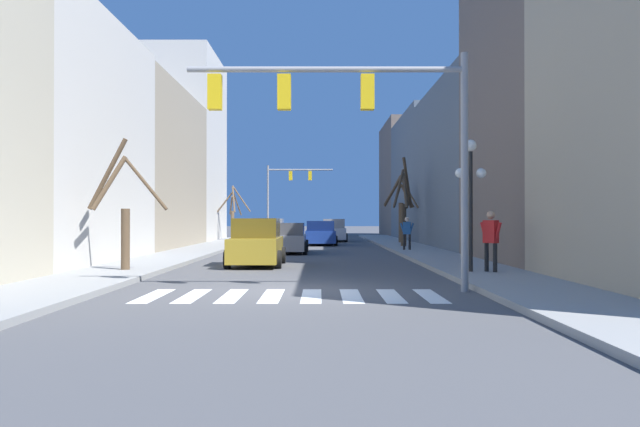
{
  "coord_description": "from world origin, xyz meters",
  "views": [
    {
      "loc": [
        0.64,
        -15.2,
        1.77
      ],
      "look_at": [
        0.46,
        24.83,
        2.06
      ],
      "focal_mm": 35.0,
      "sensor_mm": 36.0,
      "label": 1
    }
  ],
  "objects_px": {
    "street_lamp_right_corner": "(474,178)",
    "pedestrian_crossing_street": "(494,236)",
    "car_parked_left_near": "(337,231)",
    "street_tree_left_mid": "(236,214)",
    "street_tree_right_far": "(406,204)",
    "car_parked_left_mid": "(268,231)",
    "traffic_signal_far": "(289,186)",
    "car_driving_away_lane": "(259,244)",
    "street_tree_left_near": "(404,211)",
    "street_tree_left_far": "(124,212)",
    "car_at_intersection": "(323,234)",
    "car_driving_toward_lane": "(275,230)",
    "car_parked_right_mid": "(290,239)",
    "traffic_signal_near": "(361,114)",
    "pedestrian_on_right_sidewalk": "(410,230)"
  },
  "relations": [
    {
      "from": "car_driving_toward_lane",
      "to": "street_tree_right_far",
      "type": "xyz_separation_m",
      "value": [
        8.65,
        -13.65,
        1.77
      ]
    },
    {
      "from": "pedestrian_crossing_street",
      "to": "street_tree_right_far",
      "type": "distance_m",
      "value": 17.58
    },
    {
      "from": "traffic_signal_far",
      "to": "street_tree_right_far",
      "type": "xyz_separation_m",
      "value": [
        7.94,
        -20.48,
        -2.15
      ]
    },
    {
      "from": "car_driving_toward_lane",
      "to": "car_parked_right_mid",
      "type": "height_order",
      "value": "car_driving_toward_lane"
    },
    {
      "from": "street_tree_right_far",
      "to": "street_tree_left_near",
      "type": "xyz_separation_m",
      "value": [
        0.56,
        5.2,
        -0.34
      ]
    },
    {
      "from": "traffic_signal_far",
      "to": "car_driving_toward_lane",
      "type": "distance_m",
      "value": 7.91
    },
    {
      "from": "street_tree_left_mid",
      "to": "street_tree_left_far",
      "type": "xyz_separation_m",
      "value": [
        0.26,
        -27.0,
        -0.14
      ]
    },
    {
      "from": "street_lamp_right_corner",
      "to": "pedestrian_crossing_street",
      "type": "distance_m",
      "value": 1.85
    },
    {
      "from": "car_parked_left_mid",
      "to": "car_parked_left_near",
      "type": "bearing_deg",
      "value": -56.46
    },
    {
      "from": "traffic_signal_far",
      "to": "street_tree_left_far",
      "type": "bearing_deg",
      "value": -94.81
    },
    {
      "from": "traffic_signal_far",
      "to": "car_parked_left_mid",
      "type": "xyz_separation_m",
      "value": [
        -0.79,
        -12.53,
        -3.91
      ]
    },
    {
      "from": "traffic_signal_far",
      "to": "pedestrian_on_right_sidewalk",
      "type": "xyz_separation_m",
      "value": [
        7.55,
        -24.96,
        -3.58
      ]
    },
    {
      "from": "street_tree_left_near",
      "to": "street_tree_left_far",
      "type": "bearing_deg",
      "value": -117.93
    },
    {
      "from": "car_parked_left_mid",
      "to": "pedestrian_on_right_sidewalk",
      "type": "height_order",
      "value": "pedestrian_on_right_sidewalk"
    },
    {
      "from": "traffic_signal_far",
      "to": "pedestrian_on_right_sidewalk",
      "type": "bearing_deg",
      "value": -73.17
    },
    {
      "from": "car_at_intersection",
      "to": "street_tree_right_far",
      "type": "distance_m",
      "value": 6.85
    },
    {
      "from": "car_parked_left_near",
      "to": "street_tree_left_mid",
      "type": "bearing_deg",
      "value": 97.38
    },
    {
      "from": "street_tree_left_far",
      "to": "pedestrian_crossing_street",
      "type": "bearing_deg",
      "value": -3.86
    },
    {
      "from": "traffic_signal_near",
      "to": "car_driving_toward_lane",
      "type": "xyz_separation_m",
      "value": [
        -4.73,
        35.0,
        -3.46
      ]
    },
    {
      "from": "traffic_signal_far",
      "to": "street_tree_left_mid",
      "type": "bearing_deg",
      "value": -108.33
    },
    {
      "from": "car_at_intersection",
      "to": "car_driving_toward_lane",
      "type": "bearing_deg",
      "value": 22.86
    },
    {
      "from": "pedestrian_crossing_street",
      "to": "street_tree_left_near",
      "type": "bearing_deg",
      "value": -36.84
    },
    {
      "from": "pedestrian_on_right_sidewalk",
      "to": "street_tree_right_far",
      "type": "bearing_deg",
      "value": -80.45
    },
    {
      "from": "car_parked_right_mid",
      "to": "car_at_intersection",
      "type": "relative_size",
      "value": 0.92
    },
    {
      "from": "car_driving_toward_lane",
      "to": "car_at_intersection",
      "type": "xyz_separation_m",
      "value": [
        3.85,
        -9.13,
        -0.06
      ]
    },
    {
      "from": "car_driving_toward_lane",
      "to": "street_tree_left_mid",
      "type": "relative_size",
      "value": 1.04
    },
    {
      "from": "street_tree_left_mid",
      "to": "street_tree_left_near",
      "type": "height_order",
      "value": "street_tree_left_near"
    },
    {
      "from": "pedestrian_crossing_street",
      "to": "pedestrian_on_right_sidewalk",
      "type": "bearing_deg",
      "value": -33.11
    },
    {
      "from": "car_parked_left_mid",
      "to": "pedestrian_crossing_street",
      "type": "height_order",
      "value": "pedestrian_crossing_street"
    },
    {
      "from": "car_driving_toward_lane",
      "to": "car_parked_right_mid",
      "type": "distance_m",
      "value": 18.76
    },
    {
      "from": "car_parked_left_mid",
      "to": "street_tree_left_near",
      "type": "relative_size",
      "value": 0.92
    },
    {
      "from": "traffic_signal_far",
      "to": "car_driving_away_lane",
      "type": "height_order",
      "value": "traffic_signal_far"
    },
    {
      "from": "car_parked_right_mid",
      "to": "street_tree_left_far",
      "type": "height_order",
      "value": "street_tree_left_far"
    },
    {
      "from": "street_lamp_right_corner",
      "to": "car_driving_away_lane",
      "type": "height_order",
      "value": "street_lamp_right_corner"
    },
    {
      "from": "car_parked_right_mid",
      "to": "car_parked_left_near",
      "type": "height_order",
      "value": "car_parked_left_near"
    },
    {
      "from": "street_tree_left_far",
      "to": "car_parked_right_mid",
      "type": "bearing_deg",
      "value": 68.69
    },
    {
      "from": "car_driving_away_lane",
      "to": "traffic_signal_near",
      "type": "bearing_deg",
      "value": 21.87
    },
    {
      "from": "traffic_signal_far",
      "to": "car_driving_away_lane",
      "type": "bearing_deg",
      "value": -88.71
    },
    {
      "from": "car_driving_toward_lane",
      "to": "pedestrian_crossing_street",
      "type": "xyz_separation_m",
      "value": [
        8.96,
        -31.17,
        0.43
      ]
    },
    {
      "from": "traffic_signal_near",
      "to": "car_driving_toward_lane",
      "type": "relative_size",
      "value": 1.6
    },
    {
      "from": "street_tree_right_far",
      "to": "car_parked_left_mid",
      "type": "bearing_deg",
      "value": 137.69
    },
    {
      "from": "traffic_signal_near",
      "to": "street_tree_left_far",
      "type": "distance_m",
      "value": 8.81
    },
    {
      "from": "car_parked_left_near",
      "to": "pedestrian_crossing_street",
      "type": "xyz_separation_m",
      "value": [
        4.1,
        -28.75,
        0.44
      ]
    },
    {
      "from": "car_parked_left_near",
      "to": "car_parked_left_mid",
      "type": "xyz_separation_m",
      "value": [
        -4.94,
        -3.28,
        0.02
      ]
    },
    {
      "from": "street_tree_left_near",
      "to": "car_at_intersection",
      "type": "bearing_deg",
      "value": -172.82
    },
    {
      "from": "car_parked_left_mid",
      "to": "street_tree_left_far",
      "type": "xyz_separation_m",
      "value": [
        -2.34,
        -24.71,
        1.16
      ]
    },
    {
      "from": "car_driving_away_lane",
      "to": "street_tree_right_far",
      "type": "bearing_deg",
      "value": 151.46
    },
    {
      "from": "car_driving_away_lane",
      "to": "street_tree_left_mid",
      "type": "relative_size",
      "value": 1.02
    },
    {
      "from": "traffic_signal_near",
      "to": "car_parked_left_near",
      "type": "height_order",
      "value": "traffic_signal_near"
    },
    {
      "from": "street_tree_right_far",
      "to": "traffic_signal_far",
      "type": "bearing_deg",
      "value": 111.2
    }
  ]
}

